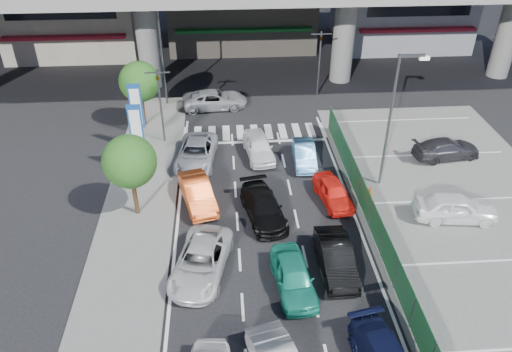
{
  "coord_description": "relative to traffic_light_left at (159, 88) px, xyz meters",
  "views": [
    {
      "loc": [
        -2.07,
        -18.05,
        16.77
      ],
      "look_at": [
        -0.52,
        4.03,
        2.19
      ],
      "focal_mm": 35.0,
      "sensor_mm": 36.0,
      "label": 1
    }
  ],
  "objects": [
    {
      "name": "kei_truck_front_right",
      "position": [
        9.07,
        -3.3,
        -3.33
      ],
      "size": [
        1.47,
        3.76,
        1.22
      ],
      "primitive_type": "imported",
      "rotation": [
        0.0,
        0.0,
        -0.05
      ],
      "color": "#589DD5",
      "rests_on": "ground"
    },
    {
      "name": "taxi_orange_right",
      "position": [
        10.07,
        -7.5,
        -3.32
      ],
      "size": [
        2.1,
        3.84,
        1.24
      ],
      "primitive_type": "imported",
      "rotation": [
        0.0,
        0.0,
        0.18
      ],
      "color": "red",
      "rests_on": "ground"
    },
    {
      "name": "signboard_near",
      "position": [
        -1.0,
        -4.01,
        -0.87
      ],
      "size": [
        0.8,
        0.14,
        4.7
      ],
      "color": "#595B60",
      "rests_on": "ground"
    },
    {
      "name": "parking_lot",
      "position": [
        17.2,
        -10.0,
        -3.91
      ],
      "size": [
        12.0,
        28.0,
        0.06
      ],
      "primitive_type": "cube",
      "color": "#595957",
      "rests_on": "ground"
    },
    {
      "name": "street_lamp_left",
      "position": [
        -0.13,
        6.0,
        0.83
      ],
      "size": [
        1.65,
        0.22,
        8.0
      ],
      "color": "#595B60",
      "rests_on": "ground"
    },
    {
      "name": "taxi_teal_mid",
      "position": [
        6.94,
        -14.0,
        -3.25
      ],
      "size": [
        2.02,
        4.19,
        1.38
      ],
      "primitive_type": "imported",
      "rotation": [
        0.0,
        0.0,
        0.1
      ],
      "color": "#1C9276",
      "rests_on": "ground"
    },
    {
      "name": "sedan_white_front_mid",
      "position": [
        6.25,
        -2.26,
        -3.25
      ],
      "size": [
        2.13,
        4.23,
        1.38
      ],
      "primitive_type": "imported",
      "rotation": [
        0.0,
        0.0,
        0.13
      ],
      "color": "white",
      "rests_on": "ground"
    },
    {
      "name": "ground",
      "position": [
        6.2,
        -12.0,
        -3.94
      ],
      "size": [
        120.0,
        120.0,
        0.0
      ],
      "primitive_type": "plane",
      "color": "black",
      "rests_on": "ground"
    },
    {
      "name": "tree_near",
      "position": [
        -0.8,
        -8.0,
        -0.55
      ],
      "size": [
        2.8,
        2.8,
        4.8
      ],
      "color": "#382314",
      "rests_on": "ground"
    },
    {
      "name": "parked_sedan_dgrey",
      "position": [
        18.23,
        -3.38,
        -3.25
      ],
      "size": [
        4.55,
        2.37,
        1.26
      ],
      "primitive_type": "imported",
      "rotation": [
        0.0,
        0.0,
        1.71
      ],
      "color": "#2F2E33",
      "rests_on": "parking_lot"
    },
    {
      "name": "sedan_black_mid",
      "position": [
        6.02,
        -8.7,
        -3.29
      ],
      "size": [
        2.67,
        4.75,
        1.3
      ],
      "primitive_type": "imported",
      "rotation": [
        0.0,
        0.0,
        0.2
      ],
      "color": "black",
      "rests_on": "ground"
    },
    {
      "name": "street_lamp_right",
      "position": [
        13.37,
        -6.0,
        0.83
      ],
      "size": [
        1.65,
        0.22,
        8.0
      ],
      "color": "#595B60",
      "rests_on": "ground"
    },
    {
      "name": "sedan_white_mid_left",
      "position": [
        2.78,
        -12.72,
        -3.25
      ],
      "size": [
        3.29,
        5.29,
        1.36
      ],
      "primitive_type": "imported",
      "rotation": [
        0.0,
        0.0,
        -0.22
      ],
      "color": "silver",
      "rests_on": "ground"
    },
    {
      "name": "traffic_light_left",
      "position": [
        0.0,
        0.0,
        0.0
      ],
      "size": [
        1.6,
        1.24,
        5.2
      ],
      "color": "#595B60",
      "rests_on": "ground"
    },
    {
      "name": "fence_run",
      "position": [
        11.5,
        -11.0,
        -3.04
      ],
      "size": [
        0.16,
        22.0,
        1.8
      ],
      "primitive_type": null,
      "color": "#1B4F2A",
      "rests_on": "ground"
    },
    {
      "name": "hatch_black_mid_right",
      "position": [
        9.1,
        -12.93,
        -3.25
      ],
      "size": [
        1.5,
        4.2,
        1.38
      ],
      "primitive_type": "imported",
      "rotation": [
        0.0,
        0.0,
        0.01
      ],
      "color": "black",
      "rests_on": "ground"
    },
    {
      "name": "tree_far",
      "position": [
        -1.6,
        2.5,
        -0.55
      ],
      "size": [
        2.8,
        2.8,
        4.8
      ],
      "color": "#382314",
      "rests_on": "ground"
    },
    {
      "name": "parked_sedan_white",
      "position": [
        16.21,
        -9.63,
        -3.13
      ],
      "size": [
        4.53,
        2.23,
        1.49
      ],
      "primitive_type": "imported",
      "rotation": [
        0.0,
        0.0,
        1.46
      ],
      "color": "white",
      "rests_on": "parking_lot"
    },
    {
      "name": "traffic_cone",
      "position": [
        12.24,
        -7.28,
        -3.51
      ],
      "size": [
        0.45,
        0.45,
        0.73
      ],
      "primitive_type": "cone",
      "rotation": [
        0.0,
        0.0,
        -0.22
      ],
      "color": "#E7560C",
      "rests_on": "parking_lot"
    },
    {
      "name": "traffic_light_right",
      "position": [
        11.7,
        7.0,
        0.0
      ],
      "size": [
        1.6,
        1.24,
        5.2
      ],
      "color": "#595B60",
      "rests_on": "ground"
    },
    {
      "name": "taxi_orange_left",
      "position": [
        2.46,
        -7.19,
        -3.25
      ],
      "size": [
        2.47,
        4.42,
        1.38
      ],
      "primitive_type": "imported",
      "rotation": [
        0.0,
        0.0,
        0.26
      ],
      "color": "#EC581F",
      "rests_on": "ground"
    },
    {
      "name": "signboard_far",
      "position": [
        -1.4,
        -1.01,
        -0.87
      ],
      "size": [
        0.8,
        0.14,
        4.7
      ],
      "color": "#595B60",
      "rests_on": "ground"
    },
    {
      "name": "crossing_wagon_silver",
      "position": [
        3.43,
        5.16,
        -3.25
      ],
      "size": [
        5.06,
        2.62,
        1.36
      ],
      "primitive_type": "imported",
      "rotation": [
        0.0,
        0.0,
        1.65
      ],
      "color": "#A1A3A8",
      "rests_on": "ground"
    },
    {
      "name": "sidewalk_left",
      "position": [
        -0.8,
        -8.0,
        -3.88
      ],
      "size": [
        4.0,
        30.0,
        0.12
      ],
      "primitive_type": "cube",
      "color": "#595957",
      "rests_on": "ground"
    },
    {
      "name": "wagon_silver_front_left",
      "position": [
        2.26,
        -2.85,
        -3.25
      ],
      "size": [
        2.86,
        5.2,
        1.38
      ],
      "primitive_type": "imported",
      "rotation": [
        0.0,
        0.0,
        -0.12
      ],
      "color": "#B8B9C0",
      "rests_on": "ground"
    }
  ]
}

